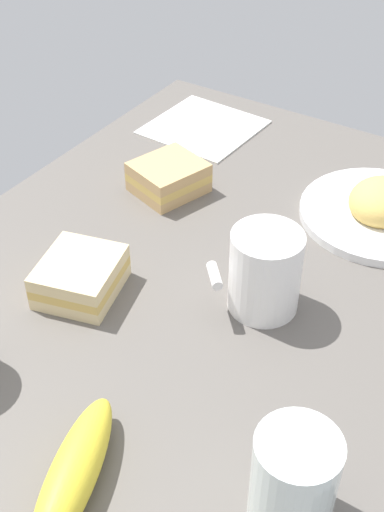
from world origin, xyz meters
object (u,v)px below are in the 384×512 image
coffee_mug_black (263,273)px  sandwich_side (80,277)px  plate_of_food (381,208)px  sandwich_main (169,177)px  glass_of_milk (293,483)px  banana (73,474)px  paper_napkin (204,127)px

coffee_mug_black → sandwich_side: (-8.93, 19.00, -2.94)cm
plate_of_food → sandwich_side: bearing=143.5°
plate_of_food → sandwich_main: 29.35cm
sandwich_side → glass_of_milk: 35.43cm
coffee_mug_black → plate_of_food: bearing=-12.6°
banana → sandwich_main: bearing=24.2°
sandwich_side → paper_napkin: sandwich_side is taller
plate_of_food → banana: plate_of_food is taller
sandwich_main → paper_napkin: (18.22, 5.51, -2.05)cm
plate_of_food → paper_napkin: plate_of_food is taller
coffee_mug_black → sandwich_main: coffee_mug_black is taller
glass_of_milk → paper_napkin: bearing=38.0°
coffee_mug_black → paper_napkin: 42.98cm
plate_of_food → coffee_mug_black: size_ratio=2.16×
banana → paper_napkin: 66.60cm
sandwich_side → paper_napkin: (41.33, 8.80, -2.05)cm
plate_of_food → coffee_mug_black: (-24.00, 5.38, 3.59)cm
glass_of_milk → sandwich_main: bearing=45.7°
banana → plate_of_food: bearing=-8.7°
sandwich_side → glass_of_milk: size_ratio=1.17×
sandwich_main → glass_of_milk: bearing=-134.3°
sandwich_main → sandwich_side: bearing=-171.9°
banana → coffee_mug_black: bearing=-5.4°
sandwich_main → glass_of_milk: 50.89cm
plate_of_food → glass_of_milk: size_ratio=2.20×
sandwich_main → sandwich_side: same height
sandwich_side → glass_of_milk: glass_of_milk is taller
plate_of_food → coffee_mug_black: coffee_mug_black is taller
plate_of_food → glass_of_milk: bearing=-169.1°
sandwich_side → banana: 26.04cm
sandwich_main → sandwich_side: (-23.11, -3.28, 0.00)cm
banana → sandwich_side: bearing=38.6°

